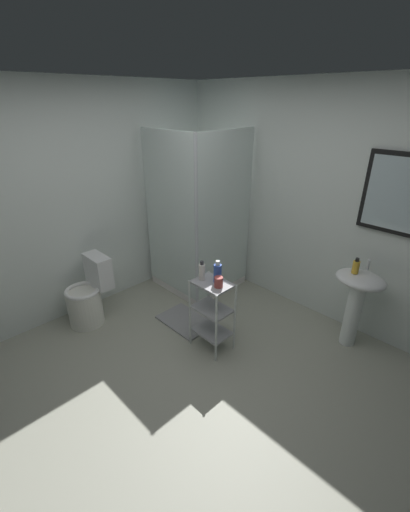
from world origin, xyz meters
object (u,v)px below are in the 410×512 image
Objects in this scene: toilet at (88,297)px; rinse_cup at (219,282)px; lotion_bottle_white at (202,271)px; bath_mat at (185,321)px; storage_cart at (212,310)px; hand_soap_bottle at (356,267)px; shampoo_bottle_blue at (218,273)px; pedestal_sink at (357,295)px; shower_stall at (198,255)px.

rinse_cup is at bearing 25.91° from toilet.
lotion_bottle_white is 0.90m from bath_mat.
lotion_bottle_white is (-0.12, -0.02, 0.39)m from storage_cart.
rinse_cup is (-0.80, -1.01, -0.09)m from hand_soap_bottle.
bath_mat is (-0.49, 0.07, -0.43)m from storage_cart.
rinse_cup is 0.98m from bath_mat.
shampoo_bottle_blue is (-0.87, -0.95, -0.04)m from hand_soap_bottle.
pedestal_sink is 3.74× the size of shampoo_bottle_blue.
pedestal_sink is at bearing 33.74° from bath_mat.
storage_cart is (0.95, -0.72, -0.03)m from shower_stall.
rinse_cup reaches higher than bath_mat.
lotion_bottle_white is (1.14, 0.64, 0.51)m from toilet.
storage_cart is at bearing -132.40° from pedestal_sink.
shower_stall is at bearing 138.54° from lotion_bottle_white.
hand_soap_bottle reaches higher than storage_cart.
hand_soap_bottle is at bearing -144.00° from pedestal_sink.
toilet is at bearing -152.12° from storage_cart.
shampoo_bottle_blue is at bearing -133.22° from pedestal_sink.
shampoo_bottle_blue reaches higher than bath_mat.
pedestal_sink is at bearing 46.78° from shampoo_bottle_blue.
shampoo_bottle_blue is (0.97, -0.67, 0.37)m from shower_stall.
storage_cart is (-0.94, -1.03, -0.14)m from pedestal_sink.
hand_soap_bottle reaches higher than rinse_cup.
rinse_cup reaches higher than storage_cart.
storage_cart is (1.26, 0.66, 0.12)m from toilet.
toilet is at bearing -150.77° from shampoo_bottle_blue.
shampoo_bottle_blue reaches higher than lotion_bottle_white.
rinse_cup is at bearing -129.31° from pedestal_sink.
pedestal_sink is at bearing 44.80° from lotion_bottle_white.
storage_cart is 3.90× the size of lotion_bottle_white.
pedestal_sink is 1.09× the size of storage_cart.
shampoo_bottle_blue is at bearing 26.99° from lotion_bottle_white.
storage_cart is 0.41m from lotion_bottle_white.
hand_soap_bottle is at bearing 8.60° from shower_stall.
hand_soap_bottle is (0.89, 1.00, 0.44)m from storage_cart.
shower_stall reaches higher than bath_mat.
shower_stall is 1.42m from toilet.
shower_stall is 2.63× the size of toilet.
shower_stall reaches higher than shampoo_bottle_blue.
shampoo_bottle_blue is 0.10m from rinse_cup.
pedestal_sink reaches higher than storage_cart.
shampoo_bottle_blue reaches higher than storage_cart.
pedestal_sink reaches higher than bath_mat.
rinse_cup is (1.34, 0.65, 0.47)m from toilet.
storage_cart is 0.40m from shampoo_bottle_blue.
toilet is 1.40m from lotion_bottle_white.
storage_cart is 0.66m from bath_mat.
lotion_bottle_white is 1.92× the size of rinse_cup.
lotion_bottle_white is at bearing 29.49° from toilet.
shower_stall is 2.47× the size of pedestal_sink.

